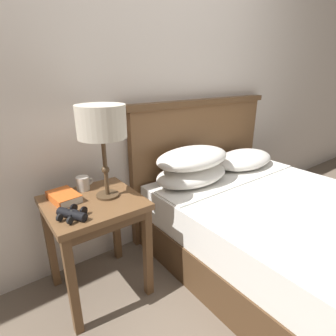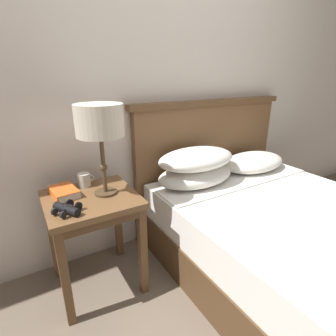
# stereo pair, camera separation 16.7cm
# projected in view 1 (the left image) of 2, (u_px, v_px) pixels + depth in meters

# --- Properties ---
(ground_plane) EXTENTS (20.00, 20.00, 0.00)m
(ground_plane) POSITION_uv_depth(u_px,v_px,m) (234.00, 309.00, 1.53)
(ground_plane) COLOR #6B5B4C
(ground_plane) RESTS_ON ground
(wall_back) EXTENTS (8.00, 0.06, 2.60)m
(wall_back) POSITION_uv_depth(u_px,v_px,m) (141.00, 73.00, 1.81)
(wall_back) COLOR silver
(wall_back) RESTS_ON ground_plane
(nightstand) EXTENTS (0.51, 0.49, 0.63)m
(nightstand) POSITION_uv_depth(u_px,v_px,m) (94.00, 215.00, 1.50)
(nightstand) COLOR brown
(nightstand) RESTS_ON ground_plane
(bed) EXTENTS (1.45, 2.06, 1.10)m
(bed) POSITION_uv_depth(u_px,v_px,m) (293.00, 235.00, 1.71)
(bed) COLOR #4E3520
(bed) RESTS_ON ground_plane
(table_lamp) EXTENTS (0.26, 0.26, 0.52)m
(table_lamp) POSITION_uv_depth(u_px,v_px,m) (102.00, 124.00, 1.37)
(table_lamp) COLOR #4C3823
(table_lamp) RESTS_ON nightstand
(book_on_nightstand) EXTENTS (0.15, 0.21, 0.04)m
(book_on_nightstand) POSITION_uv_depth(u_px,v_px,m) (64.00, 197.00, 1.46)
(book_on_nightstand) COLOR silver
(book_on_nightstand) RESTS_ON nightstand
(binoculars_pair) EXTENTS (0.16, 0.16, 0.05)m
(binoculars_pair) POSITION_uv_depth(u_px,v_px,m) (72.00, 214.00, 1.28)
(binoculars_pair) COLOR black
(binoculars_pair) RESTS_ON nightstand
(coffee_mug) EXTENTS (0.10, 0.08, 0.08)m
(coffee_mug) POSITION_uv_depth(u_px,v_px,m) (83.00, 183.00, 1.59)
(coffee_mug) COLOR silver
(coffee_mug) RESTS_ON nightstand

